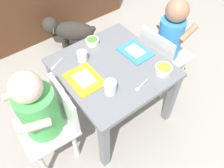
# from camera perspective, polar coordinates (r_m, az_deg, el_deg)

# --- Properties ---
(ground_plane) EXTENTS (7.00, 7.00, 0.00)m
(ground_plane) POSITION_cam_1_polar(r_m,az_deg,el_deg) (1.63, -0.00, -6.62)
(ground_plane) COLOR #9E998E
(dining_table) EXTENTS (0.58, 0.60, 0.45)m
(dining_table) POSITION_cam_1_polar(r_m,az_deg,el_deg) (1.33, -0.00, 2.30)
(dining_table) COLOR slate
(dining_table) RESTS_ON ground
(seated_child_left) EXTENTS (0.30, 0.30, 0.70)m
(seated_child_left) POSITION_cam_1_polar(r_m,az_deg,el_deg) (1.16, -17.50, -6.43)
(seated_child_left) COLOR silver
(seated_child_left) RESTS_ON ground
(seated_child_right) EXTENTS (0.29, 0.29, 0.70)m
(seated_child_right) POSITION_cam_1_polar(r_m,az_deg,el_deg) (1.53, 14.09, 11.09)
(seated_child_right) COLOR silver
(seated_child_right) RESTS_ON ground
(dog) EXTENTS (0.39, 0.38, 0.30)m
(dog) POSITION_cam_1_polar(r_m,az_deg,el_deg) (2.00, -10.88, 13.16)
(dog) COLOR #332D28
(dog) RESTS_ON ground
(food_tray_left) EXTENTS (0.16, 0.20, 0.02)m
(food_tray_left) POSITION_cam_1_polar(r_m,az_deg,el_deg) (1.21, -6.95, 1.18)
(food_tray_left) COLOR gold
(food_tray_left) RESTS_ON dining_table
(food_tray_right) EXTENTS (0.15, 0.19, 0.02)m
(food_tray_right) POSITION_cam_1_polar(r_m,az_deg,el_deg) (1.37, 5.88, 8.11)
(food_tray_right) COLOR #388CD8
(food_tray_right) RESTS_ON dining_table
(water_cup_left) EXTENTS (0.06, 0.06, 0.06)m
(water_cup_left) POSITION_cam_1_polar(r_m,az_deg,el_deg) (1.31, -7.46, 6.81)
(water_cup_left) COLOR white
(water_cup_left) RESTS_ON dining_table
(water_cup_right) EXTENTS (0.06, 0.06, 0.07)m
(water_cup_right) POSITION_cam_1_polar(r_m,az_deg,el_deg) (1.13, -0.48, -0.95)
(water_cup_right) COLOR white
(water_cup_right) RESTS_ON dining_table
(veggie_bowl_near) EXTENTS (0.09, 0.09, 0.04)m
(veggie_bowl_near) POSITION_cam_1_polar(r_m,az_deg,el_deg) (1.26, 12.79, 3.60)
(veggie_bowl_near) COLOR silver
(veggie_bowl_near) RESTS_ON dining_table
(cereal_bowl_left_side) EXTENTS (0.08, 0.08, 0.03)m
(cereal_bowl_left_side) POSITION_cam_1_polar(r_m,az_deg,el_deg) (1.42, -4.96, 10.68)
(cereal_bowl_left_side) COLOR white
(cereal_bowl_left_side) RESTS_ON dining_table
(spoon_by_left_tray) EXTENTS (0.10, 0.03, 0.01)m
(spoon_by_left_tray) POSITION_cam_1_polar(r_m,az_deg,el_deg) (1.19, 7.06, -0.59)
(spoon_by_left_tray) COLOR silver
(spoon_by_left_tray) RESTS_ON dining_table
(spoon_by_right_tray) EXTENTS (0.10, 0.05, 0.01)m
(spoon_by_right_tray) POSITION_cam_1_polar(r_m,az_deg,el_deg) (1.32, -13.99, 4.64)
(spoon_by_right_tray) COLOR silver
(spoon_by_right_tray) RESTS_ON dining_table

